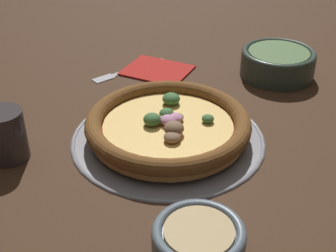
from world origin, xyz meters
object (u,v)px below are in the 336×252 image
object	(u,v)px
drinking_cup	(6,135)
napkin	(157,69)
pizza_tray	(168,137)
pizza	(168,125)
bowl_near	(199,240)
bowl_far	(278,62)
fork	(126,71)

from	to	relation	value
drinking_cup	napkin	bearing A→B (deg)	-71.59
pizza_tray	pizza	size ratio (longest dim) A/B	1.19
pizza_tray	drinking_cup	distance (m)	0.25
pizza	napkin	size ratio (longest dim) A/B	1.60
drinking_cup	bowl_near	bearing A→B (deg)	-161.23
bowl_far	drinking_cup	size ratio (longest dim) A/B	1.85
pizza	bowl_far	world-z (taller)	bowl_far
bowl_near	fork	world-z (taller)	bowl_near
napkin	pizza_tray	bearing A→B (deg)	149.13
pizza_tray	drinking_cup	xyz separation A→B (m)	(0.10, 0.23, 0.04)
pizza	bowl_far	size ratio (longest dim) A/B	1.79
pizza	bowl_near	bearing A→B (deg)	152.22
pizza	fork	bearing A→B (deg)	-16.74
pizza_tray	bowl_near	xyz separation A→B (m)	(-0.22, 0.12, 0.02)
fork	pizza	bearing A→B (deg)	70.94
bowl_near	bowl_far	xyz separation A→B (m)	(0.28, -0.44, 0.01)
bowl_far	fork	xyz separation A→B (m)	(0.20, 0.24, -0.03)
bowl_near	pizza_tray	bearing A→B (deg)	-27.75
drinking_cup	pizza	bearing A→B (deg)	-114.26
pizza_tray	pizza	xyz separation A→B (m)	(-0.00, -0.00, 0.02)
pizza_tray	napkin	bearing A→B (deg)	-30.87
pizza	napkin	bearing A→B (deg)	-30.84
bowl_far	napkin	size ratio (longest dim) A/B	0.90
fork	bowl_near	bearing A→B (deg)	65.61
pizza_tray	napkin	xyz separation A→B (m)	(0.22, -0.13, 0.00)
pizza_tray	pizza	distance (m)	0.02
pizza	bowl_near	size ratio (longest dim) A/B	2.43
napkin	fork	size ratio (longest dim) A/B	0.94
bowl_near	fork	size ratio (longest dim) A/B	0.62
pizza	bowl_far	bearing A→B (deg)	-79.22
drinking_cup	napkin	distance (m)	0.38
pizza	napkin	distance (m)	0.26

